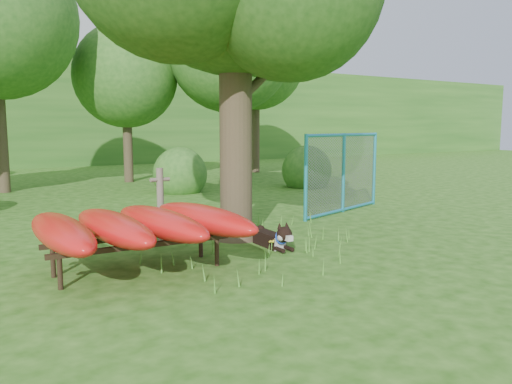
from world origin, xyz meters
TOP-DOWN VIEW (x-y plane):
  - ground at (0.00, 0.00)m, footprint 80.00×80.00m
  - wooden_post at (-1.17, 2.38)m, footprint 0.38×0.14m
  - kayak_rack at (-2.14, 0.76)m, footprint 3.01×2.77m
  - husky_dog at (0.41, 0.91)m, footprint 0.31×1.19m
  - fence_section at (4.02, 3.20)m, footprint 3.29×1.16m
  - wildflower_clump at (0.22, 0.70)m, footprint 0.10×0.10m
  - bg_tree_c at (1.50, 13.00)m, footprint 4.00×4.00m
  - bg_tree_d at (5.00, 11.00)m, footprint 4.80×4.80m
  - bg_tree_e at (8.00, 14.00)m, footprint 4.60×4.60m
  - shrub_right at (6.50, 8.00)m, footprint 1.80×1.80m
  - shrub_mid at (2.00, 9.00)m, footprint 1.80×1.80m
  - wooded_hillside at (0.00, 28.00)m, footprint 80.00×12.00m

SIDE VIEW (x-z plane):
  - ground at x=0.00m, z-range 0.00..0.00m
  - shrub_right at x=6.50m, z-range -0.90..0.90m
  - shrub_mid at x=2.00m, z-range -0.90..0.90m
  - wildflower_clump at x=0.22m, z-range 0.06..0.28m
  - husky_dog at x=0.41m, z-range -0.08..0.45m
  - kayak_rack at x=-2.14m, z-range 0.25..1.17m
  - wooden_post at x=-1.17m, z-range 0.04..1.45m
  - fence_section at x=4.02m, z-range -0.67..2.68m
  - wooded_hillside at x=0.00m, z-range 0.00..6.00m
  - bg_tree_c at x=1.50m, z-range 1.05..7.17m
  - bg_tree_d at x=5.00m, z-range 1.33..8.83m
  - bg_tree_e at x=8.00m, z-range 1.46..9.01m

